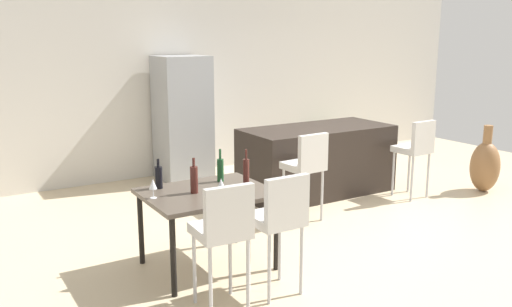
% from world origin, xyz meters
% --- Properties ---
extents(ground_plane, '(10.00, 10.00, 0.00)m').
position_xyz_m(ground_plane, '(0.00, 0.00, 0.00)').
color(ground_plane, '#C6B28E').
extents(back_wall, '(10.00, 0.12, 2.90)m').
position_xyz_m(back_wall, '(0.00, 3.00, 1.45)').
color(back_wall, beige).
rests_on(back_wall, ground_plane).
extents(kitchen_island, '(2.06, 0.94, 0.92)m').
position_xyz_m(kitchen_island, '(0.32, 0.90, 0.46)').
color(kitchen_island, black).
rests_on(kitchen_island, ground_plane).
extents(bar_chair_left, '(0.42, 0.42, 1.05)m').
position_xyz_m(bar_chair_left, '(-0.49, 0.05, 0.70)').
color(bar_chair_left, beige).
rests_on(bar_chair_left, ground_plane).
extents(bar_chair_middle, '(0.42, 0.42, 1.05)m').
position_xyz_m(bar_chair_middle, '(1.30, 0.05, 0.70)').
color(bar_chair_middle, beige).
rests_on(bar_chair_middle, ground_plane).
extents(dining_table, '(1.14, 0.90, 0.74)m').
position_xyz_m(dining_table, '(-2.03, -0.50, 0.67)').
color(dining_table, '#4C4238').
rests_on(dining_table, ground_plane).
extents(dining_chair_near, '(0.42, 0.42, 1.05)m').
position_xyz_m(dining_chair_near, '(-2.29, -1.31, 0.70)').
color(dining_chair_near, beige).
rests_on(dining_chair_near, ground_plane).
extents(dining_chair_far, '(0.40, 0.40, 1.05)m').
position_xyz_m(dining_chair_far, '(-1.78, -1.31, 0.70)').
color(dining_chair_far, beige).
rests_on(dining_chair_far, ground_plane).
extents(wine_bottle_corner, '(0.07, 0.07, 0.28)m').
position_xyz_m(wine_bottle_corner, '(-2.37, -0.19, 0.85)').
color(wine_bottle_corner, black).
rests_on(wine_bottle_corner, dining_table).
extents(wine_bottle_right, '(0.06, 0.06, 0.34)m').
position_xyz_m(wine_bottle_right, '(-1.61, -0.49, 0.87)').
color(wine_bottle_right, '#471E19').
rests_on(wine_bottle_right, dining_table).
extents(wine_bottle_inner, '(0.07, 0.07, 0.33)m').
position_xyz_m(wine_bottle_inner, '(-2.16, -0.50, 0.87)').
color(wine_bottle_inner, '#471E19').
rests_on(wine_bottle_inner, dining_table).
extents(wine_bottle_end, '(0.07, 0.07, 0.32)m').
position_xyz_m(wine_bottle_end, '(-1.77, -0.27, 0.86)').
color(wine_bottle_end, '#194723').
rests_on(wine_bottle_end, dining_table).
extents(wine_glass_left, '(0.07, 0.07, 0.17)m').
position_xyz_m(wine_glass_left, '(-2.53, -0.45, 0.86)').
color(wine_glass_left, silver).
rests_on(wine_glass_left, dining_table).
extents(wine_glass_middle, '(0.07, 0.07, 0.17)m').
position_xyz_m(wine_glass_middle, '(-2.01, -0.75, 0.86)').
color(wine_glass_middle, silver).
rests_on(wine_glass_middle, dining_table).
extents(refrigerator, '(0.72, 0.68, 1.84)m').
position_xyz_m(refrigerator, '(-0.92, 2.56, 0.92)').
color(refrigerator, '#939699').
rests_on(refrigerator, ground_plane).
extents(floor_vase, '(0.40, 0.40, 0.93)m').
position_xyz_m(floor_vase, '(2.37, -0.24, 0.36)').
color(floor_vase, brown).
rests_on(floor_vase, ground_plane).
extents(potted_plant, '(0.32, 0.32, 0.52)m').
position_xyz_m(potted_plant, '(1.90, 2.55, 0.29)').
color(potted_plant, beige).
rests_on(potted_plant, ground_plane).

